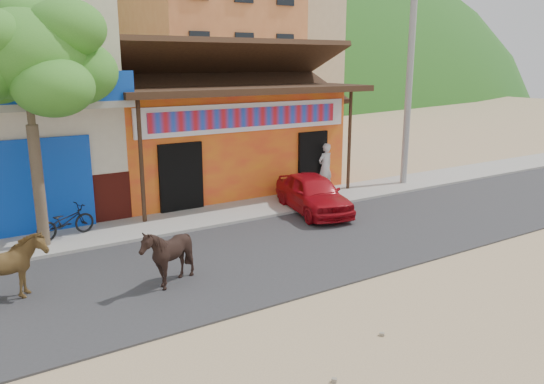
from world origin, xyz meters
The scene contains 13 objects.
ground centered at (0.00, 0.00, 0.00)m, with size 120.00×120.00×0.00m, color #9E825B.
road centered at (0.00, 2.50, 0.02)m, with size 60.00×5.00×0.04m, color #28282B.
sidewalk centered at (0.00, 6.00, 0.06)m, with size 60.00×2.00×0.12m, color gray.
dance_club centered at (2.00, 10.00, 1.80)m, with size 8.00×6.00×3.60m, color orange.
apartment_front centered at (9.00, 24.00, 6.00)m, with size 9.00×9.00×12.00m, color #CC723F.
apartment_rear centered at (18.00, 30.00, 5.00)m, with size 8.00×8.00×10.00m, color tan.
tree centered at (-4.60, 5.80, 3.12)m, with size 3.00×3.00×6.00m, color #2D721E, non-canonical shape.
utility_pole centered at (8.20, 6.00, 4.12)m, with size 0.24×0.24×8.00m, color gray.
cow_tan centered at (-5.81, 2.82, 0.71)m, with size 0.72×1.58×1.33m, color olive.
cow_dark centered at (-2.86, 1.93, 0.70)m, with size 1.07×1.20×1.33m, color black.
red_car centered at (3.02, 4.80, 0.64)m, with size 1.42×3.52×1.20m, color #A80C15.
scooter centered at (-4.00, 6.14, 0.53)m, with size 0.55×1.58×0.83m, color black.
pedestrian centered at (4.97, 6.70, 0.95)m, with size 0.61×0.40×1.66m, color silver.
Camera 1 is at (-6.56, -7.86, 4.56)m, focal length 35.00 mm.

